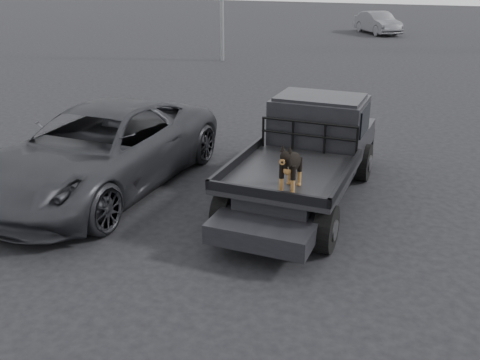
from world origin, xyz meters
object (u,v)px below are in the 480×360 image
at_px(dog, 291,166).
at_px(flatbed_ute, 304,178).
at_px(distant_car_a, 378,23).
at_px(parked_suv, 100,149).

bearing_deg(dog, flatbed_ute, 97.76).
bearing_deg(flatbed_ute, distant_car_a, 95.86).
relative_size(flatbed_ute, parked_suv, 0.94).
distance_m(dog, distant_car_a, 29.32).
bearing_deg(flatbed_ute, parked_suv, -167.48).
height_order(flatbed_ute, dog, dog).
distance_m(flatbed_ute, distant_car_a, 27.67).
xyz_separation_m(parked_suv, distant_car_a, (1.02, 28.38, -0.11)).
relative_size(flatbed_ute, dog, 7.30).
height_order(flatbed_ute, parked_suv, parked_suv).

